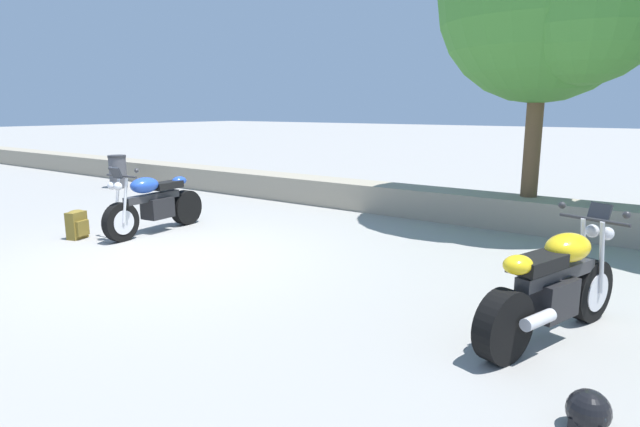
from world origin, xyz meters
name	(u,v)px	position (x,y,z in m)	size (l,w,h in m)	color
ground_plane	(167,257)	(0.00, 0.00, 0.00)	(120.00, 120.00, 0.00)	gray
stone_wall	(351,194)	(0.00, 4.80, 0.28)	(36.00, 0.80, 0.55)	gray
motorcycle_blue_near_left	(154,204)	(-1.39, 0.85, 0.49)	(0.69, 2.07, 1.18)	black
motorcycle_yellow_centre	(554,288)	(5.04, 0.37, 0.49)	(0.89, 2.02, 1.18)	black
rider_backpack	(77,224)	(-2.04, -0.16, 0.24)	(0.32, 0.34, 0.47)	brown
rider_helmet	(588,412)	(5.57, -0.99, 0.14)	(0.28, 0.28, 0.28)	black
leafy_tree_far_left	(553,0)	(3.74, 4.89, 3.77)	(3.60, 3.43, 5.02)	brown
trash_bin	(118,171)	(-6.49, 3.49, 0.43)	(0.46, 0.46, 0.86)	#4C4C51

